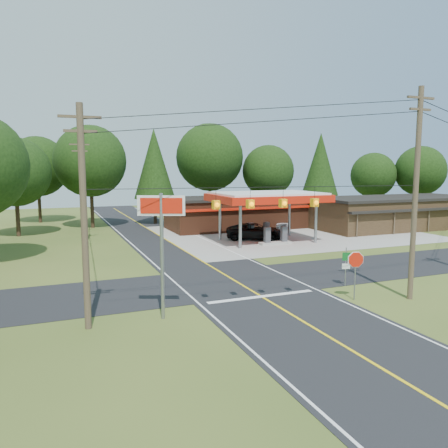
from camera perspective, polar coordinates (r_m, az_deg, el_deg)
name	(u,v)px	position (r m, az deg, el deg)	size (l,w,h in m)	color
ground	(236,282)	(28.19, 1.58, -7.54)	(120.00, 120.00, 0.00)	#3B501C
main_highway	(236,282)	(28.19, 1.58, -7.52)	(8.00, 120.00, 0.02)	black
cross_road	(236,281)	(28.19, 1.58, -7.51)	(70.00, 7.00, 0.02)	black
lane_center_yellow	(236,281)	(28.18, 1.58, -7.49)	(0.15, 110.00, 0.00)	yellow
gas_canopy	(267,199)	(42.98, 5.67, 3.33)	(10.60, 7.40, 4.88)	gray
convenience_store	(236,212)	(52.58, 1.55, 1.52)	(16.40, 7.55, 3.80)	#582B19
strip_building	(395,212)	(56.74, 21.44, 1.44)	(20.40, 8.75, 3.80)	#362516
utility_pole_near_right	(416,192)	(25.76, 23.74, 3.88)	(1.80, 0.30, 11.50)	#473828
utility_pole_near_left	(84,215)	(20.11, -17.84, 1.18)	(1.80, 0.30, 10.00)	#473828
utility_pole_far_left	(81,190)	(43.11, -18.16, 4.26)	(1.80, 0.30, 10.00)	#473828
utility_pole_north	(84,187)	(60.17, -17.85, 4.61)	(0.30, 0.30, 9.50)	#473828
overhead_beacons	(267,189)	(21.43, 5.63, 4.57)	(17.04, 2.04, 1.03)	black
treeline_backdrop	(158,166)	(50.36, -8.61, 7.53)	(70.27, 51.59, 13.30)	#332316
suv_car	(256,231)	(44.45, 4.15, -0.98)	(5.94, 5.94, 1.65)	black
sedan_car	(276,223)	(52.87, 6.77, 0.20)	(4.22, 4.22, 1.44)	white
big_stop_sign	(162,228)	(20.73, -8.15, -0.52)	(2.09, 0.98, 6.06)	gray
octagonal_stop_sign	(356,263)	(24.97, 16.82, -4.95)	(0.90, 0.32, 2.74)	gray
route_sign_post	(346,263)	(27.80, 15.65, -4.95)	(0.48, 0.19, 2.42)	gray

